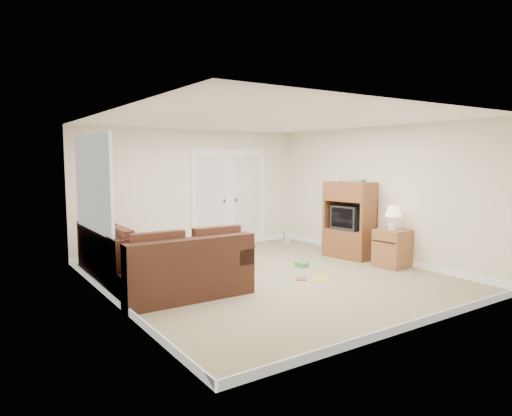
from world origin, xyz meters
TOP-DOWN VIEW (x-y plane):
  - floor at (0.00, 0.00)m, footprint 5.50×5.50m
  - ceiling at (0.00, 0.00)m, footprint 5.00×5.50m
  - wall_left at (-2.50, 0.00)m, footprint 0.02×5.50m
  - wall_right at (2.50, 0.00)m, footprint 0.02×5.50m
  - wall_back at (0.00, 2.75)m, footprint 5.00×0.02m
  - wall_front at (0.00, -2.75)m, footprint 5.00×0.02m
  - baseboards at (0.00, 0.00)m, footprint 5.00×5.50m
  - french_doors at (0.85, 2.71)m, footprint 1.80×0.05m
  - window_left at (-2.46, 1.00)m, footprint 0.05×1.92m
  - sectional_sofa at (-1.84, 0.51)m, footprint 1.87×2.80m
  - coffee_table at (-0.19, 1.09)m, footprint 0.52×1.03m
  - tv_armoire at (2.13, 0.36)m, footprint 0.65×0.99m
  - side_cabinet at (2.20, -0.63)m, footprint 0.56×0.56m
  - space_heater at (2.08, 2.27)m, footprint 0.13×0.11m
  - floor_magazine at (0.61, -0.53)m, footprint 0.37×0.35m
  - floor_greenbox at (0.87, 0.25)m, footprint 0.20×0.24m
  - floor_book at (0.27, -0.35)m, footprint 0.25×0.26m

SIDE VIEW (x-z plane):
  - floor at x=0.00m, z-range 0.00..0.00m
  - floor_magazine at x=0.61m, z-range 0.00..0.01m
  - floor_book at x=0.27m, z-range 0.00..0.02m
  - floor_greenbox at x=0.87m, z-range 0.00..0.08m
  - baseboards at x=0.00m, z-range 0.00..0.10m
  - space_heater at x=2.08m, z-range 0.00..0.30m
  - coffee_table at x=-0.19m, z-range -0.12..0.58m
  - sectional_sofa at x=-1.84m, z-range -0.09..0.76m
  - side_cabinet at x=2.20m, z-range -0.15..0.93m
  - tv_armoire at x=2.13m, z-range -0.05..1.52m
  - french_doors at x=0.85m, z-range -0.03..2.10m
  - wall_left at x=-2.50m, z-range 0.00..2.50m
  - wall_right at x=2.50m, z-range 0.00..2.50m
  - wall_back at x=0.00m, z-range 0.00..2.50m
  - wall_front at x=0.00m, z-range 0.00..2.50m
  - window_left at x=-2.46m, z-range 0.84..2.26m
  - ceiling at x=0.00m, z-range 2.49..2.51m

